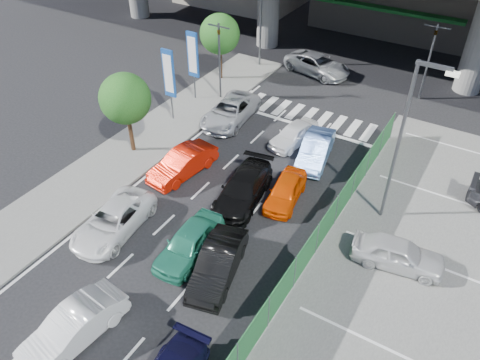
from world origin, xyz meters
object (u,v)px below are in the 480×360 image
Objects in this scene: street_lamp_left at (263,4)px; tree_far at (220,34)px; street_lamp_right at (405,133)px; traffic_light_left at (219,43)px; traffic_cone at (369,240)px; taxi_orange_left at (183,163)px; taxi_orange_right at (286,191)px; kei_truck_front_right at (316,150)px; traffic_light_right at (433,43)px; crossing_wagon_silver at (318,65)px; taxi_teal_mid at (189,243)px; signboard_far at (193,57)px; sedan_white_front_mid at (294,134)px; sedan_white_mid_left at (113,221)px; hatch_black_mid_right at (218,264)px; tree_near at (125,99)px; parked_sedan_white at (398,254)px; signboard_near at (169,76)px; hatch_white_back_mid at (73,327)px; wagon_silver_front_left at (230,111)px; sedan_black_mid at (243,189)px.

street_lamp_left is 4.04m from tree_far.
traffic_light_left is at bearing 155.84° from street_lamp_right.
traffic_light_left is 7.25× the size of traffic_cone.
taxi_orange_left is 1.16× the size of taxi_orange_right.
traffic_light_left is at bearing 147.36° from kei_truck_front_right.
street_lamp_left is at bearing -175.17° from traffic_light_right.
taxi_orange_left is 15.35m from crossing_wagon_silver.
kei_truck_front_right is (1.77, 9.48, 0.00)m from taxi_teal_mid.
signboard_far is 1.29× the size of sedan_white_front_mid.
sedan_white_mid_left is 1.11× the size of hatch_black_mid_right.
tree_near is 15.78m from parked_sedan_white.
traffic_light_right is 1.24× the size of kei_truck_front_right.
kei_truck_front_right reaches higher than sedan_white_mid_left.
signboard_far is 1.12× the size of taxi_orange_left.
signboard_near is 1.01× the size of sedan_white_mid_left.
crossing_wagon_silver is at bearing 125.52° from street_lamp_right.
traffic_light_right is 0.65× the size of street_lamp_right.
taxi_orange_left is (3.99, -4.25, -2.37)m from signboard_near.
taxi_teal_mid is 0.80× the size of crossing_wagon_silver.
traffic_light_left is 9.36m from taxi_orange_left.
traffic_cone is (1.67, -15.37, -3.52)m from traffic_light_right.
hatch_white_back_mid is 5.84× the size of traffic_cone.
wagon_silver_front_left is (2.32, -8.21, -4.08)m from street_lamp_left.
signboard_near is at bearing 163.13° from traffic_cone.
signboard_far is (-1.40, -1.01, -0.87)m from traffic_light_left.
hatch_white_back_mid is 1.08× the size of parked_sedan_white.
wagon_silver_front_left is (-11.18, 3.79, -4.08)m from street_lamp_right.
sedan_black_mid is at bearing -156.51° from crossing_wagon_silver.
taxi_teal_mid is at bearing 153.72° from hatch_black_mid_right.
wagon_silver_front_left is 1.19× the size of kei_truck_front_right.
sedan_white_front_mid is 5.07× the size of traffic_cone.
taxi_teal_mid is at bearing -69.94° from street_lamp_left.
signboard_far is 16.72m from traffic_cone.
sedan_white_mid_left is at bearing -169.96° from crossing_wagon_silver.
hatch_white_back_mid is (-7.70, -12.50, -4.08)m from street_lamp_right.
traffic_light_left is 1.24× the size of kei_truck_front_right.
sedan_white_mid_left is at bearing -98.65° from sedan_white_front_mid.
kei_truck_front_right is (-3.17, -10.38, -3.25)m from traffic_light_right.
signboard_near is (-14.37, 1.99, -1.71)m from street_lamp_right.
tree_near is 1.32× the size of sedan_white_front_mid.
signboard_near is 13.46m from hatch_black_mid_right.
parked_sedan_white reaches higher than wagon_silver_front_left.
traffic_light_left is at bearing 120.00° from sedan_black_mid.
hatch_black_mid_right is 1.00× the size of kei_truck_front_right.
sedan_black_mid is (6.99, -14.44, -4.08)m from street_lamp_left.
sedan_black_mid reaches higher than sedan_white_front_mid.
sedan_white_mid_left is at bearing -67.59° from signboard_near.
signboard_far is at bearing 155.52° from kei_truck_front_right.
tree_far is (-13.30, -4.50, -0.55)m from traffic_light_right.
taxi_orange_left is 0.84× the size of wagon_silver_front_left.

